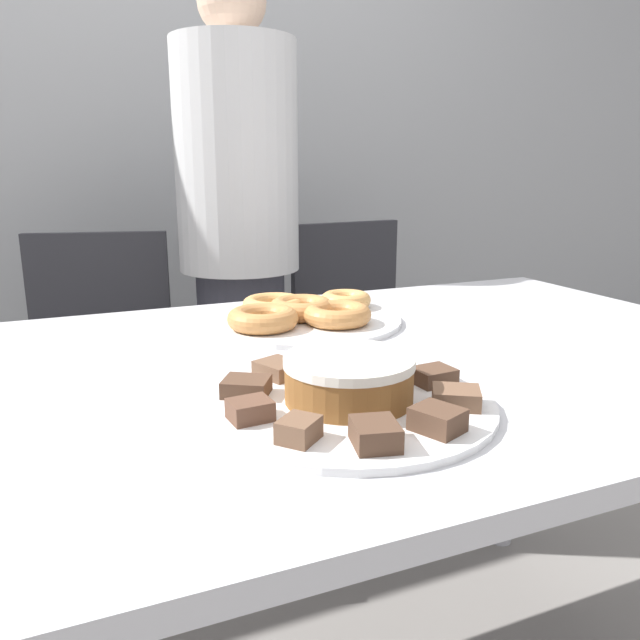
% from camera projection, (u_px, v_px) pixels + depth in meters
% --- Properties ---
extents(wall_back, '(8.00, 0.05, 2.60)m').
position_uv_depth(wall_back, '(146.00, 100.00, 2.26)').
color(wall_back, '#A8AAAD').
rests_on(wall_back, ground_plane).
extents(table, '(1.65, 0.95, 0.77)m').
position_uv_depth(table, '(311.00, 413.00, 1.00)').
color(table, silver).
rests_on(table, ground_plane).
extents(person_standing, '(0.34, 0.34, 1.58)m').
position_uv_depth(person_standing, '(240.00, 251.00, 1.79)').
color(person_standing, '#383842').
rests_on(person_standing, ground_plane).
extents(office_chair_left, '(0.53, 0.53, 0.89)m').
position_uv_depth(office_chair_left, '(99.00, 406.00, 1.74)').
color(office_chair_left, black).
rests_on(office_chair_left, ground_plane).
extents(office_chair_right, '(0.48, 0.48, 0.89)m').
position_uv_depth(office_chair_right, '(367.00, 368.00, 2.06)').
color(office_chair_right, black).
rests_on(office_chair_right, ground_plane).
extents(plate_cake, '(0.37, 0.37, 0.01)m').
position_uv_depth(plate_cake, '(349.00, 404.00, 0.80)').
color(plate_cake, white).
rests_on(plate_cake, table).
extents(plate_donuts, '(0.39, 0.39, 0.01)m').
position_uv_depth(plate_donuts, '(301.00, 320.00, 1.23)').
color(plate_donuts, white).
rests_on(plate_donuts, table).
extents(frosted_cake, '(0.17, 0.17, 0.06)m').
position_uv_depth(frosted_cake, '(349.00, 378.00, 0.79)').
color(frosted_cake, brown).
rests_on(frosted_cake, plate_cake).
extents(lamington_0, '(0.07, 0.07, 0.03)m').
position_uv_depth(lamington_0, '(386.00, 361.00, 0.91)').
color(lamington_0, '#513828').
rests_on(lamington_0, plate_cake).
extents(lamington_1, '(0.06, 0.06, 0.03)m').
position_uv_depth(lamington_1, '(330.00, 358.00, 0.92)').
color(lamington_1, '#513828').
rests_on(lamington_1, plate_cake).
extents(lamington_2, '(0.07, 0.07, 0.02)m').
position_uv_depth(lamington_2, '(278.00, 369.00, 0.88)').
color(lamington_2, brown).
rests_on(lamington_2, plate_cake).
extents(lamington_3, '(0.08, 0.07, 0.02)m').
position_uv_depth(lamington_3, '(246.00, 387.00, 0.81)').
color(lamington_3, '#513828').
rests_on(lamington_3, plate_cake).
extents(lamington_4, '(0.05, 0.05, 0.02)m').
position_uv_depth(lamington_4, '(250.00, 410.00, 0.73)').
color(lamington_4, brown).
rests_on(lamington_4, plate_cake).
extents(lamington_5, '(0.06, 0.06, 0.03)m').
position_uv_depth(lamington_5, '(299.00, 430.00, 0.67)').
color(lamington_5, brown).
rests_on(lamington_5, plate_cake).
extents(lamington_6, '(0.06, 0.07, 0.03)m').
position_uv_depth(lamington_6, '(375.00, 434.00, 0.66)').
color(lamington_6, '#513828').
rests_on(lamington_6, plate_cake).
extents(lamington_7, '(0.06, 0.07, 0.03)m').
position_uv_depth(lamington_7, '(437.00, 419.00, 0.70)').
color(lamington_7, '#513828').
rests_on(lamington_7, plate_cake).
extents(lamington_8, '(0.08, 0.07, 0.02)m').
position_uv_depth(lamington_8, '(456.00, 397.00, 0.77)').
color(lamington_8, brown).
rests_on(lamington_8, plate_cake).
extents(lamington_9, '(0.06, 0.05, 0.02)m').
position_uv_depth(lamington_9, '(433.00, 376.00, 0.85)').
color(lamington_9, '#513828').
rests_on(lamington_9, plate_cake).
extents(donut_0, '(0.13, 0.13, 0.04)m').
position_uv_depth(donut_0, '(301.00, 308.00, 1.22)').
color(donut_0, '#C68447').
rests_on(donut_0, plate_donuts).
extents(donut_1, '(0.13, 0.13, 0.04)m').
position_uv_depth(donut_1, '(263.00, 318.00, 1.14)').
color(donut_1, '#C68447').
rests_on(donut_1, plate_donuts).
extents(donut_2, '(0.13, 0.13, 0.04)m').
position_uv_depth(donut_2, '(337.00, 314.00, 1.17)').
color(donut_2, '#C68447').
rests_on(donut_2, plate_donuts).
extents(donut_3, '(0.11, 0.11, 0.03)m').
position_uv_depth(donut_3, '(346.00, 300.00, 1.30)').
color(donut_3, tan).
rests_on(donut_3, plate_donuts).
extents(donut_4, '(0.13, 0.13, 0.03)m').
position_uv_depth(donut_4, '(274.00, 305.00, 1.26)').
color(donut_4, tan).
rests_on(donut_4, plate_donuts).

